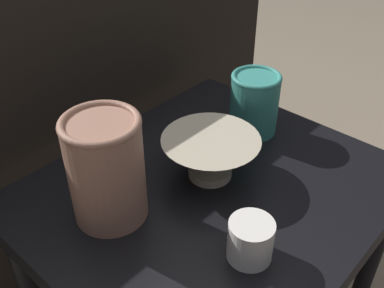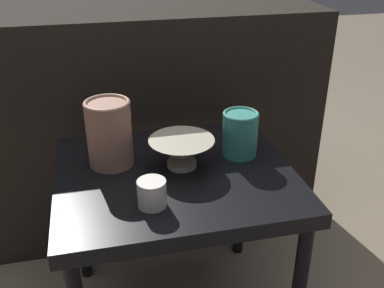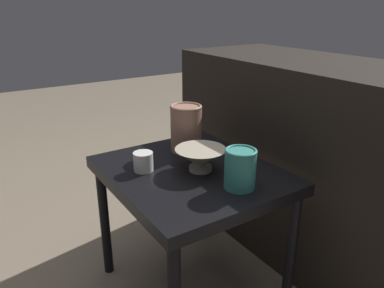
{
  "view_description": "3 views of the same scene",
  "coord_description": "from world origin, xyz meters",
  "px_view_note": "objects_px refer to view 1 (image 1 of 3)",
  "views": [
    {
      "loc": [
        -0.45,
        -0.37,
        1.01
      ],
      "look_at": [
        0.0,
        0.05,
        0.56
      ],
      "focal_mm": 42.0,
      "sensor_mm": 36.0,
      "label": 1
    },
    {
      "loc": [
        -0.18,
        -0.97,
        1.08
      ],
      "look_at": [
        0.05,
        0.03,
        0.55
      ],
      "focal_mm": 42.0,
      "sensor_mm": 36.0,
      "label": 2
    },
    {
      "loc": [
        0.96,
        -0.62,
        1.02
      ],
      "look_at": [
        0.0,
        0.0,
        0.59
      ],
      "focal_mm": 35.0,
      "sensor_mm": 36.0,
      "label": 3
    }
  ],
  "objects_px": {
    "bowl": "(211,155)",
    "vase_colorful_right": "(254,102)",
    "cup": "(250,240)",
    "vase_textured_left": "(106,168)"
  },
  "relations": [
    {
      "from": "bowl",
      "to": "cup",
      "type": "bearing_deg",
      "value": -122.47
    },
    {
      "from": "vase_textured_left",
      "to": "cup",
      "type": "xyz_separation_m",
      "value": [
        0.08,
        -0.21,
        -0.06
      ]
    },
    {
      "from": "cup",
      "to": "vase_textured_left",
      "type": "bearing_deg",
      "value": 109.26
    },
    {
      "from": "vase_textured_left",
      "to": "cup",
      "type": "relative_size",
      "value": 2.69
    },
    {
      "from": "bowl",
      "to": "vase_colorful_right",
      "type": "relative_size",
      "value": 1.37
    },
    {
      "from": "vase_colorful_right",
      "to": "vase_textured_left",
      "type": "bearing_deg",
      "value": 175.63
    },
    {
      "from": "bowl",
      "to": "vase_colorful_right",
      "type": "distance_m",
      "value": 0.17
    },
    {
      "from": "bowl",
      "to": "cup",
      "type": "relative_size",
      "value": 2.59
    },
    {
      "from": "vase_colorful_right",
      "to": "cup",
      "type": "bearing_deg",
      "value": -144.8
    },
    {
      "from": "cup",
      "to": "bowl",
      "type": "bearing_deg",
      "value": 57.53
    }
  ]
}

